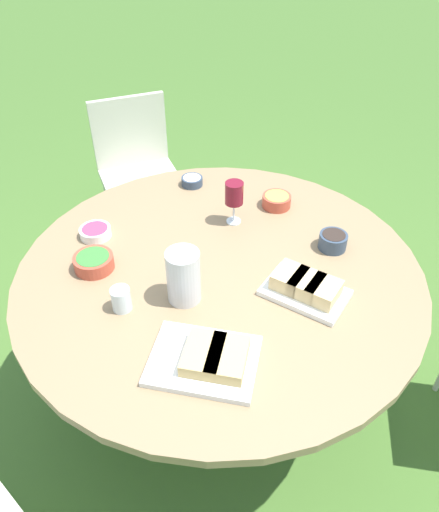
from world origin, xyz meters
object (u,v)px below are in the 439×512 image
at_px(handbag, 366,251).
at_px(wine_glass, 234,194).
at_px(dining_table, 220,287).
at_px(water_pitcher, 183,276).
at_px(chair_near_right, 137,164).

bearing_deg(handbag, wine_glass, 84.70).
xyz_separation_m(dining_table, wine_glass, (0.18, -0.24, 0.23)).
height_order(water_pitcher, handbag, water_pitcher).
xyz_separation_m(chair_near_right, water_pitcher, (-1.28, 0.67, 0.35)).
distance_m(water_pitcher, handbag, 1.63).
height_order(dining_table, wine_glass, wine_glass).
xyz_separation_m(dining_table, chair_near_right, (1.25, -0.48, -0.16)).
bearing_deg(water_pitcher, chair_near_right, -27.67).
xyz_separation_m(dining_table, water_pitcher, (-0.03, 0.19, 0.19)).
relative_size(chair_near_right, handbag, 2.42).
height_order(chair_near_right, water_pitcher, water_pitcher).
height_order(chair_near_right, handbag, chair_near_right).
relative_size(chair_near_right, wine_glass, 4.78).
bearing_deg(water_pitcher, wine_glass, -64.25).
bearing_deg(dining_table, wine_glass, -53.66).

